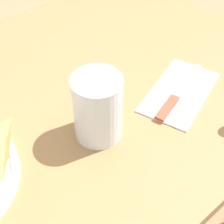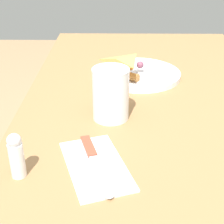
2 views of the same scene
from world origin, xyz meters
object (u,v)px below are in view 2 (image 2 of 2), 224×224
(napkin_folded, at_px, (96,165))
(butter_knife, at_px, (94,160))
(plate_pizza, at_px, (138,73))
(milk_glass, at_px, (111,97))
(salt_shaker, at_px, (16,155))
(dining_table, at_px, (153,125))

(napkin_folded, xyz_separation_m, butter_knife, (-0.01, -0.00, 0.00))
(plate_pizza, relative_size, napkin_folded, 1.19)
(milk_glass, xyz_separation_m, salt_shaker, (0.23, -0.17, -0.01))
(plate_pizza, bearing_deg, dining_table, 16.85)
(dining_table, bearing_deg, napkin_folded, -24.41)
(plate_pizza, xyz_separation_m, napkin_folded, (0.47, -0.11, -0.01))
(butter_knife, bearing_deg, salt_shaker, -91.07)
(milk_glass, bearing_deg, butter_knife, -8.83)
(dining_table, relative_size, salt_shaker, 14.07)
(plate_pizza, distance_m, napkin_folded, 0.48)
(milk_glass, relative_size, butter_knife, 0.64)
(dining_table, distance_m, butter_knife, 0.37)
(milk_glass, bearing_deg, salt_shaker, -36.48)
(butter_knife, bearing_deg, napkin_folded, -0.00)
(dining_table, xyz_separation_m, milk_glass, (0.13, -0.12, 0.16))
(plate_pizza, distance_m, butter_knife, 0.47)
(dining_table, distance_m, plate_pizza, 0.18)
(milk_glass, bearing_deg, dining_table, 136.52)
(plate_pizza, height_order, butter_knife, plate_pizza)
(salt_shaker, bearing_deg, milk_glass, 143.52)
(plate_pizza, bearing_deg, salt_shaker, -26.87)
(dining_table, relative_size, milk_glass, 10.06)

